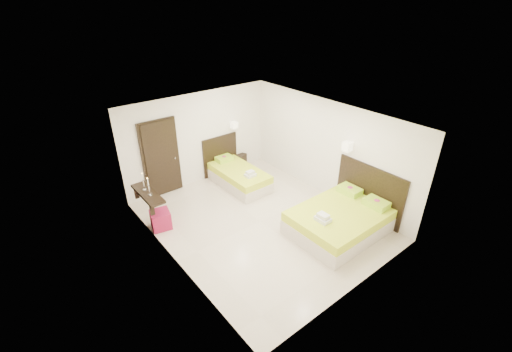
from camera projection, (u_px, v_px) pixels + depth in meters
floor at (260, 221)px, 8.34m from camera, size 5.50×5.50×0.00m
bed_single at (237, 175)px, 9.84m from camera, size 1.17×1.94×1.60m
bed_double at (341, 219)px, 7.90m from camera, size 2.17×1.84×1.79m
nightstand at (237, 161)px, 10.79m from camera, size 0.63×0.60×0.45m
ottoman at (161, 220)px, 8.04m from camera, size 0.52×0.52×0.43m
door at (161, 159)px, 9.04m from camera, size 1.02×0.15×2.14m
console_shelf at (147, 194)px, 7.91m from camera, size 0.35×1.20×0.78m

